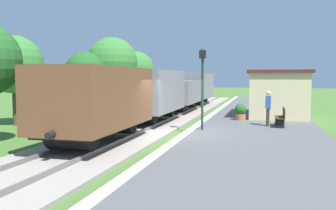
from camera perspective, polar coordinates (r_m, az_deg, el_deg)
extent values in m
plane|color=#47702D|center=(15.00, 1.44, -5.46)|extent=(160.00, 160.00, 0.00)
cube|color=#565659|center=(14.57, 13.82, -5.39)|extent=(6.00, 60.00, 0.25)
cube|color=silver|center=(14.87, 2.94, -4.56)|extent=(0.36, 60.00, 0.01)
cube|color=#9E9389|center=(15.73, -7.11, -4.81)|extent=(3.80, 60.00, 0.12)
cube|color=slate|center=(15.45, -4.64, -4.47)|extent=(0.07, 60.00, 0.14)
cube|color=slate|center=(15.99, -9.51, -4.21)|extent=(0.07, 60.00, 0.14)
cube|color=brown|center=(13.12, -11.60, 1.29)|extent=(2.50, 5.60, 2.20)
cube|color=black|center=(13.20, -11.54, -2.83)|extent=(2.10, 5.15, 0.50)
cylinder|color=black|center=(14.84, -8.41, -2.96)|extent=(1.56, 0.84, 0.84)
cylinder|color=black|center=(11.68, -15.48, -5.08)|extent=(1.56, 0.84, 0.84)
cylinder|color=black|center=(15.88, -6.75, -1.55)|extent=(0.20, 0.30, 0.20)
cylinder|color=black|center=(10.68, -18.68, -4.68)|extent=(0.20, 0.30, 0.20)
cube|color=gray|center=(19.24, -2.72, 2.35)|extent=(2.50, 5.60, 2.20)
cube|color=black|center=(19.29, -2.71, -0.47)|extent=(2.10, 5.15, 0.50)
cylinder|color=black|center=(21.02, -1.21, -0.74)|extent=(1.56, 0.84, 0.84)
cylinder|color=black|center=(17.63, -4.49, -1.76)|extent=(1.56, 0.84, 0.84)
cylinder|color=black|center=(22.11, -0.36, 0.16)|extent=(0.20, 0.30, 0.20)
cylinder|color=black|center=(16.52, -5.85, -1.31)|extent=(0.20, 0.30, 0.20)
cube|color=gray|center=(25.60, 1.82, 2.20)|extent=(2.50, 5.60, 1.60)
cube|color=black|center=(25.64, 1.82, 0.75)|extent=(2.10, 5.15, 0.50)
cylinder|color=black|center=(27.40, 2.68, 0.46)|extent=(1.56, 0.84, 0.84)
cylinder|color=black|center=(23.92, 0.83, -0.11)|extent=(1.56, 0.84, 0.84)
cylinder|color=black|center=(28.51, 3.19, 1.12)|extent=(0.20, 0.30, 0.20)
cylinder|color=black|center=(22.78, 0.11, 0.29)|extent=(0.20, 0.30, 0.20)
cube|color=gray|center=(32.05, 4.55, 3.18)|extent=(2.50, 5.60, 2.20)
cube|color=black|center=(32.09, 4.54, 1.48)|extent=(2.10, 5.15, 0.50)
cylinder|color=black|center=(33.86, 5.10, 1.21)|extent=(1.56, 0.84, 0.84)
cylinder|color=black|center=(30.34, 3.92, 0.84)|extent=(1.56, 0.84, 0.84)
cylinder|color=black|center=(34.99, 5.43, 1.72)|extent=(0.20, 0.30, 0.20)
cylinder|color=black|center=(29.20, 3.47, 1.20)|extent=(0.20, 0.30, 0.20)
cube|color=beige|center=(22.50, 17.44, 1.62)|extent=(3.20, 5.50, 2.60)
cube|color=#51231E|center=(22.48, 17.52, 5.16)|extent=(3.50, 5.80, 0.18)
cube|color=black|center=(21.39, 13.25, 1.91)|extent=(0.03, 0.90, 0.80)
cube|color=#422819|center=(17.60, 17.77, -1.94)|extent=(0.42, 1.50, 0.04)
cube|color=#422819|center=(17.58, 18.41, -1.15)|extent=(0.04, 1.50, 0.45)
cube|color=black|center=(17.03, 17.85, -2.92)|extent=(0.38, 0.06, 0.42)
cube|color=black|center=(18.22, 17.67, -2.45)|extent=(0.38, 0.06, 0.42)
cylinder|color=#38332D|center=(17.53, 16.00, -1.95)|extent=(0.15, 0.15, 0.86)
cylinder|color=#38332D|center=(17.69, 15.98, -1.89)|extent=(0.15, 0.15, 0.86)
cube|color=#2D5199|center=(17.55, 16.04, 0.45)|extent=(0.25, 0.39, 0.60)
sphere|color=beige|center=(17.53, 16.07, 1.88)|extent=(0.22, 0.22, 0.22)
cylinder|color=#9E6642|center=(19.76, 11.75, -1.93)|extent=(0.56, 0.56, 0.34)
sphere|color=#235B23|center=(19.72, 11.77, -0.70)|extent=(0.64, 0.64, 0.64)
cylinder|color=#193823|center=(15.74, 5.64, 1.76)|extent=(0.11, 0.11, 3.20)
cube|color=black|center=(15.76, 5.69, 8.24)|extent=(0.28, 0.28, 0.36)
sphere|color=#F2E5BF|center=(15.76, 5.69, 8.24)|extent=(0.20, 0.20, 0.20)
cone|color=#193823|center=(15.78, 5.69, 9.11)|extent=(0.20, 0.20, 0.16)
cylinder|color=#4C3823|center=(20.78, -23.68, -0.12)|extent=(0.28, 0.28, 2.13)
sphere|color=#387A33|center=(20.74, -23.87, 6.08)|extent=(3.15, 3.15, 3.15)
cylinder|color=#4C3823|center=(25.00, -13.30, 0.55)|extent=(0.28, 0.28, 1.87)
sphere|color=#235B23|center=(24.95, -13.38, 5.16)|extent=(2.87, 2.87, 2.87)
cylinder|color=#4C3823|center=(33.23, -9.02, 1.88)|extent=(0.28, 0.28, 2.25)
sphere|color=#387A33|center=(33.23, -9.08, 6.86)|extent=(4.70, 4.70, 4.70)
cylinder|color=#4C3823|center=(39.36, -5.32, 2.03)|extent=(0.28, 0.28, 1.87)
sphere|color=#387A33|center=(39.34, -5.35, 5.70)|extent=(4.22, 4.22, 4.22)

